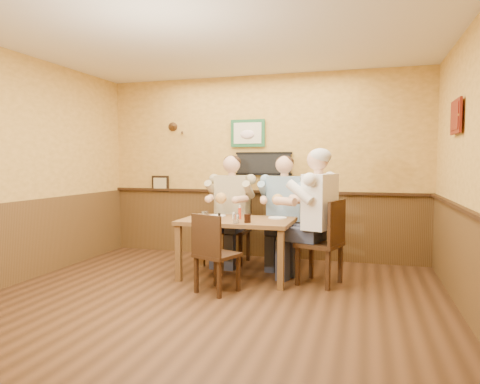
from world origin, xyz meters
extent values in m
plane|color=#372010|center=(0.00, 0.00, 0.00)|extent=(5.00, 5.00, 0.00)
cube|color=silver|center=(0.00, 0.00, 2.80)|extent=(5.00, 5.00, 0.02)
cube|color=#E3B14F|center=(0.00, 2.50, 1.40)|extent=(5.00, 0.02, 2.80)
cube|color=brown|center=(0.00, 2.48, 0.50)|extent=(5.00, 0.02, 1.00)
cube|color=brown|center=(2.48, 0.00, 0.50)|extent=(0.02, 5.00, 1.00)
cube|color=black|center=(0.05, 2.46, 1.45)|extent=(0.88, 0.03, 0.34)
cube|color=#1E592F|center=(-0.20, 2.46, 1.92)|extent=(0.54, 0.03, 0.42)
cube|color=black|center=(-1.70, 2.46, 1.12)|extent=(0.30, 0.03, 0.26)
cube|color=maroon|center=(2.46, 1.05, 1.95)|extent=(0.03, 0.48, 0.36)
cube|color=brown|center=(0.00, 1.23, 0.72)|extent=(1.40, 0.90, 0.05)
cube|color=brown|center=(-0.64, 0.84, 0.35)|extent=(0.07, 0.07, 0.70)
cube|color=brown|center=(0.64, 0.84, 0.35)|extent=(0.07, 0.07, 0.70)
cube|color=brown|center=(-0.64, 1.62, 0.35)|extent=(0.07, 0.07, 0.70)
cube|color=brown|center=(0.64, 1.62, 0.35)|extent=(0.07, 0.07, 0.70)
cylinder|color=white|center=(-0.33, 0.95, 0.81)|extent=(0.09, 0.09, 0.12)
cylinder|color=silver|center=(0.10, 0.87, 0.80)|extent=(0.09, 0.09, 0.11)
cylinder|color=black|center=(0.22, 0.94, 0.80)|extent=(0.09, 0.09, 0.11)
cylinder|color=red|center=(0.03, 1.24, 0.83)|extent=(0.04, 0.04, 0.16)
cylinder|color=silver|center=(-0.05, 1.24, 0.79)|extent=(0.04, 0.04, 0.08)
cylinder|color=black|center=(-0.21, 1.13, 0.79)|extent=(0.04, 0.04, 0.08)
cylinder|color=silver|center=(-0.34, 1.44, 0.76)|extent=(0.26, 0.26, 0.01)
cylinder|color=white|center=(0.48, 1.45, 0.76)|extent=(0.30, 0.30, 0.02)
camera|label=1|loc=(1.56, -3.94, 1.47)|focal=32.00mm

